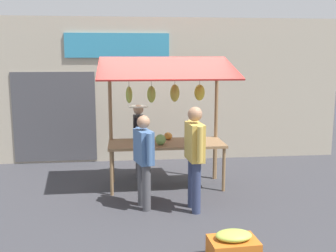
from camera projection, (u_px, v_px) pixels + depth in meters
ground_plane at (166, 186)px, 7.94m from camera, size 40.00×40.00×0.00m
street_backdrop at (154, 90)px, 9.79m from camera, size 9.00×0.30×3.40m
market_stall at (167, 108)px, 7.70m from camera, size 2.50×1.46×2.50m
vendor_with_sunhat at (139, 135)px, 8.46m from camera, size 0.39×0.67×1.53m
shopper_in_striped_shirt at (195, 151)px, 6.56m from camera, size 0.26×0.72×1.72m
shopper_with_shopping_bag at (144, 156)px, 6.67m from camera, size 0.33×0.66×1.57m
produce_crate_near at (233, 247)px, 5.04m from camera, size 0.62×0.45×0.39m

